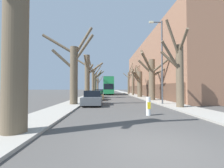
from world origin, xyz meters
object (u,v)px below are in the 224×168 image
at_px(street_tree_left_4, 95,82).
at_px(parked_car_0, 93,98).
at_px(street_tree_left_1, 74,70).
at_px(street_tree_right_1, 152,76).
at_px(double_decker_bus, 108,85).
at_px(street_tree_left_0, 12,33).
at_px(street_tree_right_4, 129,81).
at_px(traffic_bollard, 148,106).
at_px(parked_car_2, 99,94).
at_px(street_tree_right_2, 139,83).
at_px(lamp_post, 161,58).
at_px(parked_car_1, 97,95).
at_px(street_tree_left_5, 98,84).
at_px(street_tree_right_0, 179,71).
at_px(street_tree_right_3, 133,80).
at_px(street_tree_left_3, 93,80).
at_px(street_tree_left_2, 87,75).

relative_size(street_tree_left_4, parked_car_0, 1.53).
height_order(street_tree_left_1, street_tree_right_1, street_tree_left_1).
bearing_deg(double_decker_bus, street_tree_left_0, -96.48).
relative_size(street_tree_right_1, street_tree_right_4, 0.83).
height_order(street_tree_right_1, traffic_bollard, street_tree_right_1).
relative_size(street_tree_left_0, parked_car_2, 1.76).
height_order(street_tree_right_4, parked_car_2, street_tree_right_4).
relative_size(street_tree_right_2, lamp_post, 0.65).
relative_size(street_tree_right_2, parked_car_0, 1.23).
relative_size(street_tree_left_0, street_tree_right_1, 1.05).
distance_m(street_tree_left_0, parked_car_2, 22.41).
xyz_separation_m(parked_car_1, parked_car_2, (-0.00, 5.55, 0.03)).
relative_size(street_tree_left_5, lamp_post, 0.86).
relative_size(street_tree_right_0, lamp_post, 0.85).
bearing_deg(street_tree_right_0, street_tree_left_4, 106.54).
relative_size(street_tree_left_0, traffic_bollard, 6.38).
xyz_separation_m(street_tree_left_4, parked_car_1, (1.90, -22.22, -2.82)).
bearing_deg(street_tree_left_5, street_tree_left_1, -90.25).
relative_size(double_decker_bus, parked_car_2, 2.61).
xyz_separation_m(street_tree_right_0, parked_car_1, (-7.55, 9.60, -2.52)).
bearing_deg(lamp_post, street_tree_left_1, 179.23).
bearing_deg(lamp_post, street_tree_right_3, 88.30).
bearing_deg(street_tree_left_0, double_decker_bus, 83.52).
relative_size(street_tree_right_0, street_tree_right_3, 1.02).
relative_size(street_tree_right_2, street_tree_right_4, 0.66).
bearing_deg(parked_car_1, parked_car_0, -90.00).
bearing_deg(street_tree_left_3, double_decker_bus, 55.30).
distance_m(street_tree_left_2, parked_car_1, 5.08).
bearing_deg(street_tree_right_0, parked_car_0, 158.73).
relative_size(street_tree_right_3, street_tree_right_4, 0.84).
relative_size(street_tree_left_2, traffic_bollard, 6.27).
distance_m(street_tree_left_4, parked_car_2, 17.01).
bearing_deg(street_tree_right_1, parked_car_1, 164.06).
height_order(street_tree_left_3, parked_car_1, street_tree_left_3).
distance_m(street_tree_left_2, street_tree_right_2, 9.52).
distance_m(street_tree_left_1, lamp_post, 9.07).
height_order(street_tree_left_2, traffic_bollard, street_tree_left_2).
xyz_separation_m(street_tree_left_1, street_tree_right_0, (9.51, -2.75, -0.40)).
bearing_deg(street_tree_left_5, lamp_post, -77.47).
xyz_separation_m(double_decker_bus, parked_car_2, (-1.90, -12.81, -1.85)).
bearing_deg(street_tree_right_2, street_tree_left_1, -128.07).
xyz_separation_m(parked_car_0, traffic_bollard, (4.05, -6.01, -0.11)).
xyz_separation_m(street_tree_right_1, traffic_bollard, (-3.47, -10.52, -2.73)).
distance_m(parked_car_1, lamp_post, 10.73).
height_order(street_tree_right_0, parked_car_0, street_tree_right_0).
relative_size(street_tree_left_3, parked_car_0, 1.77).
distance_m(street_tree_left_0, street_tree_left_3, 29.63).
relative_size(street_tree_right_1, parked_car_0, 1.56).
height_order(double_decker_bus, parked_car_0, double_decker_bus).
bearing_deg(street_tree_right_1, traffic_bollard, -108.26).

